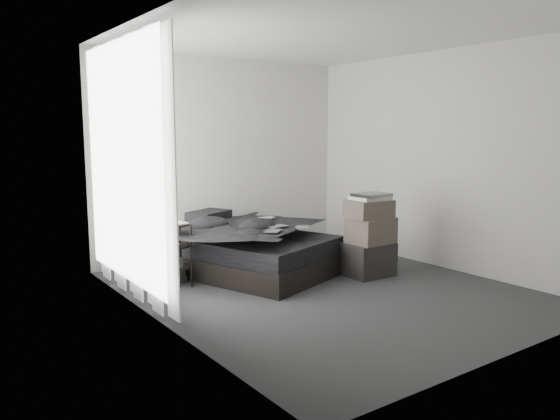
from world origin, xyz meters
TOP-DOWN VIEW (x-y plane):
  - floor at (0.00, 0.00)m, footprint 3.60×4.20m
  - ceiling at (0.00, 0.00)m, footprint 3.60×4.20m
  - wall_back at (0.00, 2.10)m, footprint 3.60×0.01m
  - wall_front at (0.00, -2.10)m, footprint 3.60×0.01m
  - wall_left at (-1.80, 0.00)m, footprint 0.01×4.20m
  - wall_right at (1.80, 0.00)m, footprint 0.01×4.20m
  - window_left at (-1.78, 0.90)m, footprint 0.02×2.00m
  - curtain_left at (-1.73, 0.90)m, footprint 0.06×2.12m
  - bed at (-0.26, 1.02)m, footprint 1.87×2.15m
  - mattress at (-0.26, 1.02)m, footprint 1.80×2.08m
  - duvet at (-0.24, 0.98)m, footprint 1.75×1.89m
  - pillow_lower at (-0.52, 1.67)m, footprint 0.63×0.52m
  - pillow_upper at (-0.46, 1.67)m, footprint 0.61×0.53m
  - laptop at (0.04, 1.17)m, footprint 0.29×0.19m
  - comic_a at (-0.31, 0.49)m, footprint 0.27×0.26m
  - comic_b at (-0.10, 0.70)m, footprint 0.24×0.17m
  - comic_c at (0.09, 0.49)m, footprint 0.25×0.27m
  - side_stand at (-1.23, 1.02)m, footprint 0.37×0.37m
  - papers at (-1.22, 1.01)m, footprint 0.29×0.23m
  - floor_books at (-1.09, 1.19)m, footprint 0.17×0.21m
  - box_lower at (0.78, 0.14)m, footprint 0.53×0.43m
  - box_mid at (0.79, 0.13)m, footprint 0.50×0.40m
  - box_upper at (0.77, 0.14)m, footprint 0.49×0.41m
  - art_book_white at (0.78, 0.14)m, footprint 0.41×0.33m
  - art_book_snake at (0.79, 0.13)m, footprint 0.40×0.33m

SIDE VIEW (x-z plane):
  - floor at x=0.00m, z-range -0.01..0.01m
  - floor_books at x=-1.09m, z-range 0.00..0.13m
  - bed at x=-0.26m, z-range 0.00..0.25m
  - box_lower at x=0.78m, z-range 0.00..0.38m
  - side_stand at x=-1.23m, z-range 0.00..0.67m
  - mattress at x=-0.26m, z-range 0.25..0.44m
  - pillow_lower at x=-0.52m, z-range 0.44..0.56m
  - box_mid at x=0.79m, z-range 0.38..0.68m
  - duvet at x=-0.24m, z-range 0.44..0.65m
  - pillow_upper at x=-0.46m, z-range 0.56..0.67m
  - comic_a at x=-0.31m, z-range 0.65..0.65m
  - comic_b at x=-0.10m, z-range 0.65..0.66m
  - laptop at x=0.04m, z-range 0.65..0.67m
  - comic_c at x=0.09m, z-range 0.66..0.67m
  - papers at x=-1.22m, z-range 0.67..0.69m
  - box_upper at x=0.77m, z-range 0.68..0.88m
  - art_book_white at x=0.78m, z-range 0.88..0.92m
  - art_book_snake at x=0.79m, z-range 0.92..0.95m
  - curtain_left at x=-1.73m, z-range 0.04..2.52m
  - wall_back at x=0.00m, z-range 0.00..2.60m
  - wall_front at x=0.00m, z-range 0.00..2.60m
  - wall_left at x=-1.80m, z-range 0.00..2.60m
  - wall_right at x=1.80m, z-range 0.00..2.60m
  - window_left at x=-1.78m, z-range 0.20..2.50m
  - ceiling at x=0.00m, z-range 2.60..2.60m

